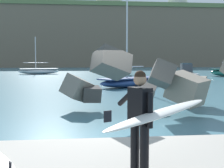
{
  "coord_description": "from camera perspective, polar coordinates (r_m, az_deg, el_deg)",
  "views": [
    {
      "loc": [
        -1.13,
        -9.14,
        2.19
      ],
      "look_at": [
        -0.08,
        0.5,
        1.4
      ],
      "focal_mm": 48.11,
      "sensor_mm": 36.0,
      "label": 1
    }
  ],
  "objects": [
    {
      "name": "station_building_west",
      "position": [
        111.7,
        -0.32,
        14.41
      ],
      "size": [
        4.79,
        6.08,
        5.05
      ],
      "color": "#B2ADA3",
      "rests_on": "headland_bluff"
    },
    {
      "name": "breakwater_jetty",
      "position": [
        12.13,
        7.98,
        -0.12
      ],
      "size": [
        29.81,
        7.26,
        2.9
      ],
      "color": "#3D3A38",
      "rests_on": "ground"
    },
    {
      "name": "headland_bluff",
      "position": [
        102.99,
        0.19,
        8.61
      ],
      "size": [
        107.58,
        34.45,
        18.6
      ],
      "color": "#756651",
      "rests_on": "ground"
    },
    {
      "name": "boat_mid_centre",
      "position": [
        34.12,
        13.98,
        1.78
      ],
      "size": [
        3.07,
        6.55,
        1.81
      ],
      "color": "white",
      "rests_on": "ground"
    },
    {
      "name": "boat_near_centre",
      "position": [
        40.72,
        1.82,
        2.63
      ],
      "size": [
        4.27,
        6.04,
        2.35
      ],
      "color": "beige",
      "rests_on": "ground"
    },
    {
      "name": "ground_plane",
      "position": [
        9.46,
        0.82,
        -8.72
      ],
      "size": [
        400.0,
        400.0,
        0.0
      ],
      "primitive_type": "plane",
      "color": "#42707F"
    },
    {
      "name": "boat_far_left",
      "position": [
        46.75,
        -13.72,
        2.41
      ],
      "size": [
        6.35,
        3.59,
        5.62
      ],
      "color": "white",
      "rests_on": "ground"
    },
    {
      "name": "boat_mid_left",
      "position": [
        24.16,
        3.62,
        0.49
      ],
      "size": [
        6.13,
        4.89,
        7.11
      ],
      "color": "navy",
      "rests_on": "ground"
    },
    {
      "name": "surfer_with_board",
      "position": [
        4.87,
        6.42,
        -6.16
      ],
      "size": [
        2.01,
        1.5,
        1.78
      ],
      "color": "black",
      "rests_on": "walkway_path"
    }
  ]
}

